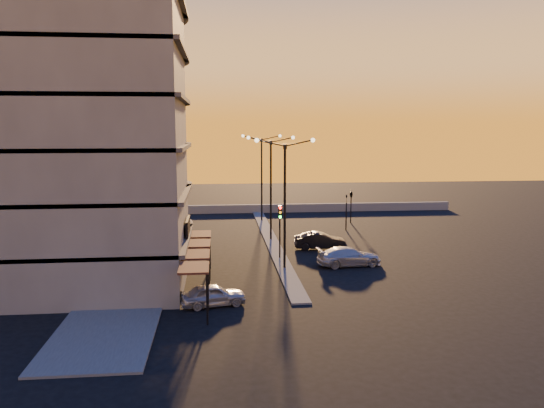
{
  "coord_description": "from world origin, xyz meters",
  "views": [
    {
      "loc": [
        -4.76,
        -37.33,
        10.23
      ],
      "look_at": [
        -0.35,
        5.52,
        4.01
      ],
      "focal_mm": 35.0,
      "sensor_mm": 36.0,
      "label": 1
    }
  ],
  "objects_px": {
    "traffic_light_main": "(280,223)",
    "car_wagon": "(349,256)",
    "streetlamp_mid": "(271,180)",
    "car_hatchback": "(213,295)",
    "car_sedan": "(320,241)"
  },
  "relations": [
    {
      "from": "streetlamp_mid",
      "to": "car_hatchback",
      "type": "bearing_deg",
      "value": -106.27
    },
    {
      "from": "car_hatchback",
      "to": "car_sedan",
      "type": "bearing_deg",
      "value": -45.5
    },
    {
      "from": "car_sedan",
      "to": "car_wagon",
      "type": "xyz_separation_m",
      "value": [
        1.12,
        -5.55,
        -0.02
      ]
    },
    {
      "from": "streetlamp_mid",
      "to": "car_sedan",
      "type": "bearing_deg",
      "value": -46.5
    },
    {
      "from": "traffic_light_main",
      "to": "car_sedan",
      "type": "distance_m",
      "value": 5.38
    },
    {
      "from": "car_wagon",
      "to": "car_hatchback",
      "type": "bearing_deg",
      "value": 123.31
    },
    {
      "from": "traffic_light_main",
      "to": "car_sedan",
      "type": "xyz_separation_m",
      "value": [
        3.8,
        3.12,
        -2.17
      ]
    },
    {
      "from": "streetlamp_mid",
      "to": "car_wagon",
      "type": "height_order",
      "value": "streetlamp_mid"
    },
    {
      "from": "car_hatchback",
      "to": "car_sedan",
      "type": "height_order",
      "value": "car_sedan"
    },
    {
      "from": "traffic_light_main",
      "to": "car_sedan",
      "type": "height_order",
      "value": "traffic_light_main"
    },
    {
      "from": "streetlamp_mid",
      "to": "traffic_light_main",
      "type": "bearing_deg",
      "value": -90.0
    },
    {
      "from": "streetlamp_mid",
      "to": "car_wagon",
      "type": "relative_size",
      "value": 1.97
    },
    {
      "from": "traffic_light_main",
      "to": "car_wagon",
      "type": "relative_size",
      "value": 0.88
    },
    {
      "from": "car_hatchback",
      "to": "car_wagon",
      "type": "xyz_separation_m",
      "value": [
        10.06,
        8.04,
        0.06
      ]
    },
    {
      "from": "streetlamp_mid",
      "to": "car_hatchback",
      "type": "height_order",
      "value": "streetlamp_mid"
    }
  ]
}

